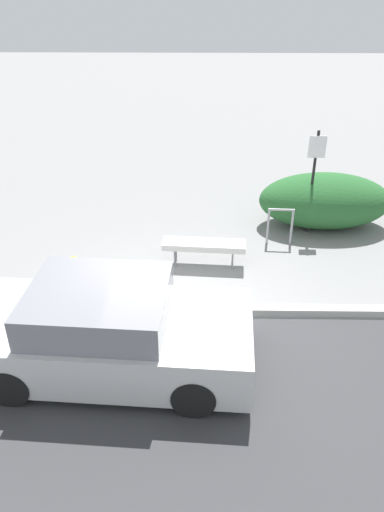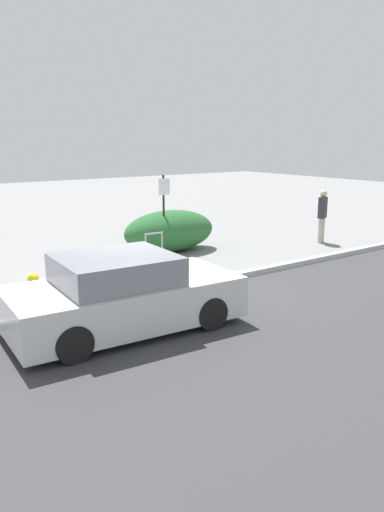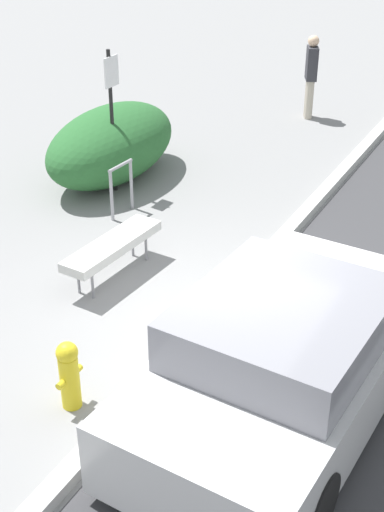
{
  "view_description": "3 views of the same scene",
  "coord_description": "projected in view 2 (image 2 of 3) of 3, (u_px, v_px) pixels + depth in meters",
  "views": [
    {
      "loc": [
        0.34,
        -6.97,
        5.19
      ],
      "look_at": [
        0.21,
        0.75,
        0.7
      ],
      "focal_mm": 35.0,
      "sensor_mm": 36.0,
      "label": 1
    },
    {
      "loc": [
        -4.83,
        -8.76,
        3.29
      ],
      "look_at": [
        1.58,
        0.11,
        0.7
      ],
      "focal_mm": 35.0,
      "sensor_mm": 36.0,
      "label": 2
    },
    {
      "loc": [
        -6.18,
        -3.11,
        4.83
      ],
      "look_at": [
        -0.03,
        0.19,
        0.9
      ],
      "focal_mm": 50.0,
      "sensor_mm": 36.0,
      "label": 3
    }
  ],
  "objects": [
    {
      "name": "ground_plane",
      "position": [
        134.0,
        300.0,
        10.42
      ],
      "size": [
        60.0,
        60.0,
        0.0
      ],
      "primitive_type": "plane",
      "color": "gray"
    },
    {
      "name": "road_strip",
      "position": [
        333.0,
        403.0,
        6.36
      ],
      "size": [
        60.0,
        10.0,
        0.01
      ],
      "color": "#38383A",
      "rests_on": "ground_plane"
    },
    {
      "name": "curb",
      "position": [
        134.0,
        297.0,
        10.41
      ],
      "size": [
        60.0,
        0.2,
        0.13
      ],
      "color": "#B7B7B2",
      "rests_on": "ground_plane"
    },
    {
      "name": "bench",
      "position": [
        116.0,
        261.0,
        11.83
      ],
      "size": [
        1.66,
        0.53,
        0.52
      ],
      "rotation": [
        0.0,
        0.0,
        -0.07
      ],
      "color": "gray",
      "rests_on": "ground_plane"
    },
    {
      "name": "bike_rack",
      "position": [
        154.0,
        244.0,
        13.46
      ],
      "size": [
        0.55,
        0.08,
        0.83
      ],
      "rotation": [
        0.0,
        0.0,
        -0.06
      ],
      "color": "#99999E",
      "rests_on": "ground_plane"
    },
    {
      "name": "sign_post",
      "position": [
        164.0,
        207.0,
        14.12
      ],
      "size": [
        0.36,
        0.08,
        2.3
      ],
      "color": "black",
      "rests_on": "ground_plane"
    },
    {
      "name": "fire_hydrant",
      "position": [
        34.0,
        291.0,
        9.69
      ],
      "size": [
        0.36,
        0.22,
        0.77
      ],
      "color": "gold",
      "rests_on": "ground_plane"
    },
    {
      "name": "shrub_hedge",
      "position": [
        170.0,
        231.0,
        14.79
      ],
      "size": [
        2.95,
        1.58,
        1.23
      ],
      "color": "#28602D",
      "rests_on": "ground_plane"
    },
    {
      "name": "pedestrian",
      "position": [
        322.0,
        215.0,
        15.96
      ],
      "size": [
        0.44,
        0.36,
        1.7
      ],
      "rotation": [
        0.0,
        0.0,
        0.46
      ],
      "color": "#B7AD99",
      "rests_on": "ground_plane"
    },
    {
      "name": "parked_car_near",
      "position": [
        123.0,
        295.0,
        8.7
      ],
      "size": [
        4.12,
        2.09,
        1.35
      ],
      "rotation": [
        0.0,
        0.0,
        -0.06
      ],
      "color": "black",
      "rests_on": "ground_plane"
    }
  ]
}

